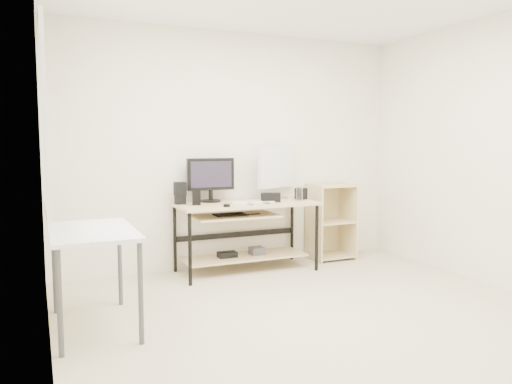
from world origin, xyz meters
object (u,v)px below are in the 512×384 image
object	(u,v)px
side_table	(93,240)
shelf_unit	(329,221)
black_monitor	(211,177)
audio_controller	(197,197)
white_imac	(277,168)
desk	(244,222)

from	to	relation	value
side_table	shelf_unit	bearing A→B (deg)	23.33
black_monitor	audio_controller	world-z (taller)	black_monitor
side_table	white_imac	size ratio (longest dim) A/B	1.67
desk	shelf_unit	bearing A→B (deg)	7.77
black_monitor	shelf_unit	bearing A→B (deg)	1.09
audio_controller	shelf_unit	bearing A→B (deg)	27.31
black_monitor	white_imac	world-z (taller)	white_imac
desk	audio_controller	xyz separation A→B (m)	(-0.52, -0.01, 0.30)
white_imac	audio_controller	xyz separation A→B (m)	(-1.01, -0.19, -0.26)
side_table	white_imac	bearing A→B (deg)	30.27
desk	white_imac	bearing A→B (deg)	21.18
white_imac	side_table	bearing A→B (deg)	-172.06
desk	black_monitor	distance (m)	0.60
shelf_unit	white_imac	xyz separation A→B (m)	(-0.69, 0.03, 0.64)
white_imac	black_monitor	bearing A→B (deg)	157.03
white_imac	shelf_unit	bearing A→B (deg)	-24.52
desk	side_table	bearing A→B (deg)	-147.35
shelf_unit	desk	bearing A→B (deg)	-172.23
audio_controller	side_table	bearing A→B (deg)	-115.25
shelf_unit	audio_controller	size ratio (longest dim) A/B	5.34
desk	black_monitor	bearing A→B (deg)	147.07
desk	side_table	world-z (taller)	same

